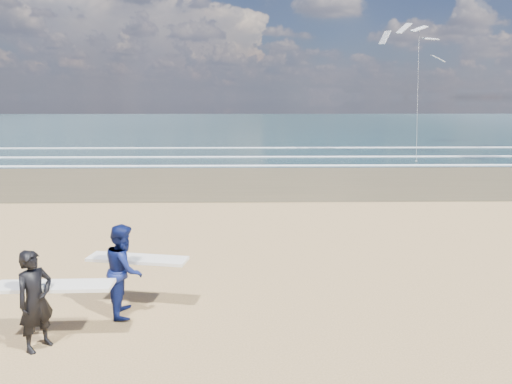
{
  "coord_description": "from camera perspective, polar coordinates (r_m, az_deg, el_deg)",
  "views": [
    {
      "loc": [
        3.53,
        -7.65,
        4.56
      ],
      "look_at": [
        3.78,
        6.0,
        1.73
      ],
      "focal_mm": 32.0,
      "sensor_mm": 36.0,
      "label": 1
    }
  ],
  "objects": [
    {
      "name": "surfer_near",
      "position": [
        9.43,
        -25.63,
        -11.92
      ],
      "size": [
        2.21,
        1.04,
        1.9
      ],
      "color": "black",
      "rests_on": "ground"
    },
    {
      "name": "foam_breakers",
      "position": [
        39.62,
        23.6,
        4.23
      ],
      "size": [
        220.0,
        11.7,
        0.05
      ],
      "color": "white",
      "rests_on": "ground"
    },
    {
      "name": "surfer_far",
      "position": [
        10.2,
        -16.04,
        -9.23
      ],
      "size": [
        2.26,
        1.34,
        1.98
      ],
      "color": "#0E1951",
      "rests_on": "ground"
    },
    {
      "name": "ocean",
      "position": [
        81.46,
        10.73,
        8.34
      ],
      "size": [
        220.0,
        100.0,
        0.02
      ],
      "primitive_type": "cube",
      "color": "#183135",
      "rests_on": "ground"
    },
    {
      "name": "kite_1",
      "position": [
        37.06,
        19.59,
        12.98
      ],
      "size": [
        5.32,
        4.69,
        10.76
      ],
      "color": "slate",
      "rests_on": "ground"
    }
  ]
}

